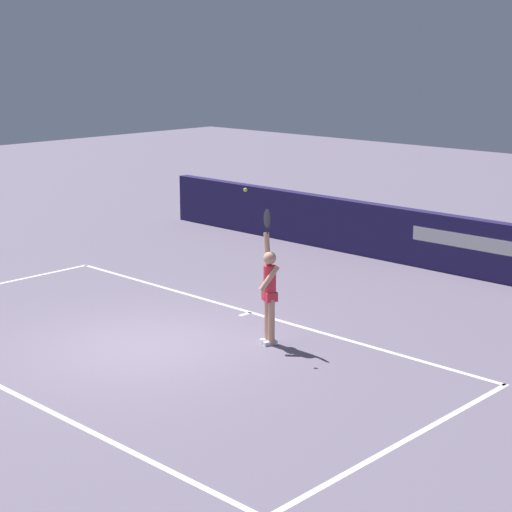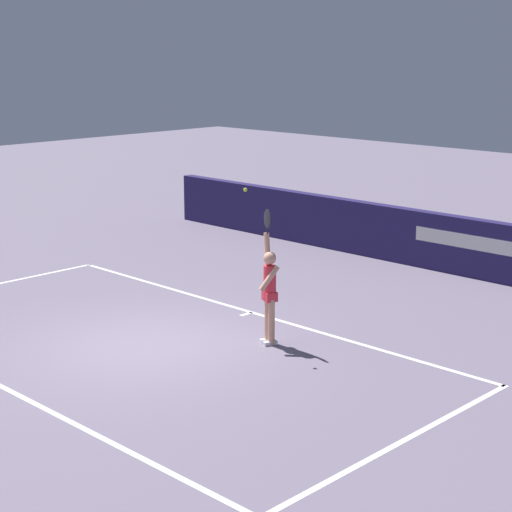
{
  "view_description": "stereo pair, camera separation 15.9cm",
  "coord_description": "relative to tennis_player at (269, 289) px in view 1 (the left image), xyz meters",
  "views": [
    {
      "loc": [
        11.5,
        -9.17,
        5.13
      ],
      "look_at": [
        1.4,
        1.39,
        1.61
      ],
      "focal_mm": 61.63,
      "sensor_mm": 36.0,
      "label": 1
    },
    {
      "loc": [
        11.61,
        -9.06,
        5.13
      ],
      "look_at": [
        1.4,
        1.39,
        1.61
      ],
      "focal_mm": 61.63,
      "sensor_mm": 36.0,
      "label": 2
    }
  ],
  "objects": [
    {
      "name": "tennis_ball",
      "position": [
        -0.24,
        -0.35,
        1.76
      ],
      "size": [
        0.07,
        0.07,
        0.07
      ],
      "color": "#C8E12D"
    },
    {
      "name": "ground_plane",
      "position": [
        -1.52,
        -1.6,
        -0.99
      ],
      "size": [
        60.0,
        60.0,
        0.0
      ],
      "primitive_type": "plane",
      "color": "slate"
    },
    {
      "name": "court_lines",
      "position": [
        -1.52,
        -1.6,
        -0.99
      ],
      "size": [
        11.08,
        5.54,
        0.0
      ],
      "color": "white",
      "rests_on": "ground"
    },
    {
      "name": "back_wall",
      "position": [
        -1.52,
        6.56,
        -0.32
      ],
      "size": [
        16.17,
        0.31,
        1.33
      ],
      "color": "#211B4C",
      "rests_on": "ground"
    },
    {
      "name": "tennis_player",
      "position": [
        0.0,
        0.0,
        0.0
      ],
      "size": [
        0.45,
        0.44,
        2.41
      ],
      "color": "tan",
      "rests_on": "ground"
    }
  ]
}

